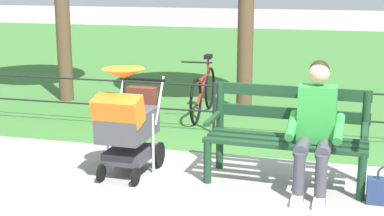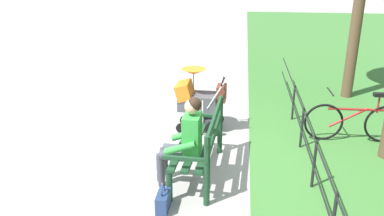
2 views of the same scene
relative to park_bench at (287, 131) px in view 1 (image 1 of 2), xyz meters
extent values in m
plane|color=#9E9B93|center=(0.48, 0.12, -0.53)|extent=(60.00, 60.00, 0.00)
cube|color=#3D7533|center=(0.48, -8.68, -0.52)|extent=(40.00, 16.00, 0.01)
cube|color=#193D23|center=(0.00, -0.06, -0.08)|extent=(1.60, 0.18, 0.04)
cube|color=#193D23|center=(0.01, 0.12, -0.08)|extent=(1.60, 0.18, 0.04)
cube|color=#193D23|center=(0.01, 0.29, -0.08)|extent=(1.60, 0.18, 0.04)
cube|color=#193D23|center=(-0.01, -0.16, 0.14)|extent=(1.60, 0.11, 0.12)
cube|color=#193D23|center=(-0.01, -0.16, 0.37)|extent=(1.60, 0.11, 0.12)
cylinder|color=#193D23|center=(-0.73, 0.35, -0.30)|extent=(0.08, 0.08, 0.45)
cylinder|color=#193D23|center=(-0.76, -0.13, -0.05)|extent=(0.08, 0.08, 0.95)
cube|color=#193D23|center=(-0.74, 0.15, 0.10)|extent=(0.08, 0.56, 0.04)
cylinder|color=#193D23|center=(0.76, 0.28, -0.30)|extent=(0.08, 0.08, 0.45)
cylinder|color=#193D23|center=(0.74, -0.20, -0.05)|extent=(0.08, 0.08, 0.95)
cube|color=#193D23|center=(0.75, 0.08, 0.10)|extent=(0.08, 0.56, 0.04)
cylinder|color=#42424C|center=(-0.38, 0.34, -0.06)|extent=(0.16, 0.41, 0.14)
cylinder|color=#42424C|center=(-0.18, 0.33, -0.06)|extent=(0.16, 0.41, 0.14)
cylinder|color=#42424C|center=(-0.37, 0.54, -0.29)|extent=(0.11, 0.11, 0.47)
cylinder|color=#42424C|center=(-0.17, 0.53, -0.29)|extent=(0.11, 0.11, 0.47)
cube|color=silver|center=(-0.36, 0.62, -0.49)|extent=(0.11, 0.22, 0.07)
cube|color=silver|center=(-0.17, 0.61, -0.49)|extent=(0.11, 0.22, 0.07)
cube|color=green|center=(-0.29, 0.12, 0.22)|extent=(0.37, 0.24, 0.56)
cylinder|color=green|center=(-0.50, 0.25, 0.12)|extent=(0.11, 0.43, 0.23)
cylinder|color=green|center=(-0.06, 0.22, 0.12)|extent=(0.11, 0.43, 0.23)
sphere|color=tan|center=(-0.29, 0.12, 0.62)|extent=(0.20, 0.20, 0.20)
sphere|color=black|center=(-0.29, 0.09, 0.65)|extent=(0.19, 0.19, 0.19)
cylinder|color=black|center=(1.39, -0.06, -0.39)|extent=(0.04, 0.28, 0.28)
cylinder|color=black|center=(1.85, -0.07, -0.39)|extent=(0.04, 0.28, 0.28)
cylinder|color=black|center=(1.44, 0.54, -0.44)|extent=(0.04, 0.18, 0.18)
cylinder|color=black|center=(1.82, 0.53, -0.44)|extent=(0.04, 0.18, 0.18)
cube|color=#38383D|center=(1.62, 0.24, -0.31)|extent=(0.44, 0.53, 0.12)
cylinder|color=silver|center=(1.39, 0.14, -0.20)|extent=(0.03, 0.03, 0.65)
cylinder|color=silver|center=(1.85, 0.13, -0.20)|extent=(0.03, 0.03, 0.65)
cube|color=#47474C|center=(1.62, 0.26, 0.02)|extent=(0.48, 0.69, 0.28)
cube|color=orange|center=(1.63, 0.50, 0.22)|extent=(0.49, 0.32, 0.33)
cylinder|color=black|center=(1.61, -0.18, 0.42)|extent=(0.52, 0.05, 0.03)
cylinder|color=silver|center=(1.38, -0.08, 0.22)|extent=(0.04, 0.30, 0.49)
cylinder|color=silver|center=(1.84, -0.09, 0.22)|extent=(0.04, 0.30, 0.49)
cone|color=orange|center=(1.63, 0.34, 0.57)|extent=(0.45, 0.45, 0.10)
cylinder|color=black|center=(1.63, 0.34, 0.39)|extent=(0.01, 0.01, 0.30)
cube|color=brown|center=(1.61, -0.16, 0.20)|extent=(0.32, 0.17, 0.28)
cylinder|color=black|center=(-0.15, -1.52, -0.18)|extent=(0.04, 0.04, 0.70)
cylinder|color=black|center=(1.10, -1.52, -0.18)|extent=(0.04, 0.04, 0.70)
cylinder|color=black|center=(2.36, -1.52, -0.18)|extent=(0.04, 0.04, 0.70)
cylinder|color=black|center=(0.48, -1.52, 0.12)|extent=(8.80, 0.02, 0.02)
cylinder|color=black|center=(0.48, -1.52, -0.23)|extent=(8.80, 0.02, 0.02)
cylinder|color=brown|center=(0.92, -2.83, 1.02)|extent=(0.24, 0.24, 3.09)
torus|color=black|center=(1.46, -1.93, -0.20)|extent=(0.06, 0.66, 0.66)
torus|color=black|center=(1.49, -2.93, -0.20)|extent=(0.06, 0.66, 0.66)
cylinder|color=maroon|center=(1.47, -2.43, 0.05)|extent=(0.07, 0.90, 0.04)
cylinder|color=maroon|center=(1.47, -2.33, -0.10)|extent=(0.06, 0.63, 0.38)
cylinder|color=maroon|center=(1.48, -2.78, 0.15)|extent=(0.03, 0.03, 0.30)
cube|color=black|center=(1.48, -2.78, 0.32)|extent=(0.11, 0.20, 0.06)
cylinder|color=black|center=(1.46, -1.98, 0.35)|extent=(0.44, 0.04, 0.02)
camera|label=1|loc=(-0.48, 5.57, 1.54)|focal=52.78mm
camera|label=2|loc=(-5.06, -0.50, 2.38)|focal=37.12mm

